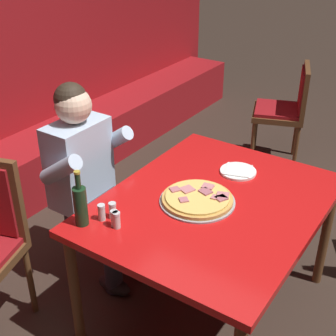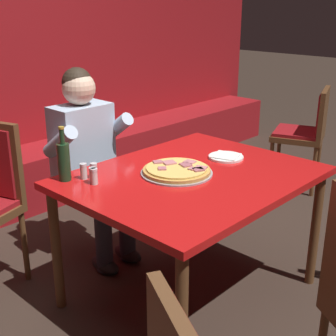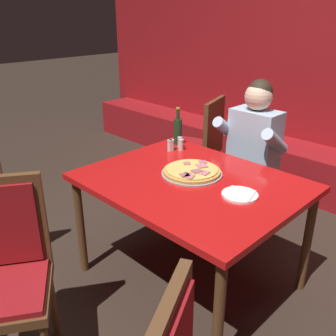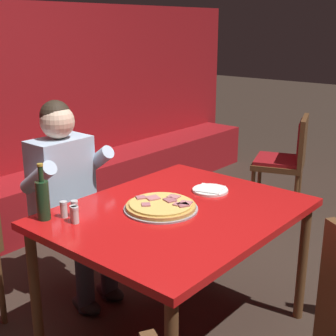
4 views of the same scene
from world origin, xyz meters
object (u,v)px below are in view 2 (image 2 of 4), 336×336
Objects in this scene: beer_bottle at (64,160)px; shaker_black_pepper at (93,176)px; pizza at (177,171)px; shaker_oregano at (94,177)px; dining_chair_near_left at (307,129)px; shaker_red_pepper_flakes at (94,171)px; diner_seated_blue_shirt at (91,158)px; main_dining_table at (192,187)px; shaker_parmesan at (84,172)px; plate_white_paper at (226,157)px.

beer_bottle is 0.18m from shaker_black_pepper.
shaker_oregano reaches higher than pizza.
shaker_black_pepper is 0.09× the size of dining_chair_near_left.
diner_seated_blue_shirt is at bearing 54.40° from shaker_red_pepper_flakes.
beer_bottle is at bearing 117.45° from shaker_black_pepper.
main_dining_table is at bearing -39.79° from shaker_red_pepper_flakes.
beer_bottle is at bearing -141.54° from diner_seated_blue_shirt.
shaker_red_pepper_flakes is (-0.36, 0.27, 0.02)m from pizza.
plate_white_paper is at bearing -23.37° from shaker_parmesan.
beer_bottle is at bearing 143.10° from shaker_red_pepper_flakes.
shaker_parmesan is 0.05m from shaker_red_pepper_flakes.
shaker_parmesan is 0.09m from shaker_black_pepper.
shaker_parmesan is (-0.80, 0.34, 0.03)m from plate_white_paper.
shaker_oregano is (-0.41, 0.21, 0.02)m from pizza.
shaker_oregano is 0.02m from shaker_black_pepper.
main_dining_table is at bearing -170.04° from dining_chair_near_left.
beer_bottle is 0.58m from diner_seated_blue_shirt.
dining_chair_near_left is at bearing 1.48° from shaker_black_pepper.
main_dining_table is 0.13m from pizza.
pizza is at bearing -37.76° from shaker_parmesan.
pizza is 1.88× the size of plate_white_paper.
beer_bottle is 3.40× the size of shaker_red_pepper_flakes.
pizza is 0.46m from shaker_black_pepper.
shaker_oregano is (-0.81, 0.24, 0.03)m from plate_white_paper.
plate_white_paper is 2.44× the size of shaker_oregano.
plate_white_paper is 0.16× the size of diner_seated_blue_shirt.
shaker_black_pepper is (-0.01, -0.09, 0.00)m from shaker_parmesan.
shaker_red_pepper_flakes is 1.00× the size of shaker_oregano.
shaker_black_pepper is at bearing 162.09° from plate_white_paper.
beer_bottle reaches higher than shaker_black_pepper.
dining_chair_near_left is (2.42, 0.01, -0.25)m from shaker_red_pepper_flakes.
diner_seated_blue_shirt reaches higher than shaker_red_pepper_flakes.
shaker_black_pepper is 0.61m from diner_seated_blue_shirt.
diner_seated_blue_shirt is at bearing 38.46° from beer_bottle.
pizza reaches higher than plate_white_paper.
shaker_red_pepper_flakes is at bearing -36.90° from beer_bottle.
pizza is 0.31× the size of diner_seated_blue_shirt.
shaker_red_pepper_flakes reaches higher than plate_white_paper.
dining_chair_near_left is (2.54, -0.08, -0.32)m from beer_bottle.
diner_seated_blue_shirt is (-0.04, 0.71, -0.08)m from pizza.
beer_bottle reaches higher than dining_chair_near_left.
shaker_red_pepper_flakes and shaker_black_pepper have the same top height.
shaker_red_pepper_flakes is at bearing 142.33° from pizza.
shaker_oregano and shaker_black_pepper have the same top height.
beer_bottle is 3.40× the size of shaker_oregano.
shaker_black_pepper reaches higher than pizza.
diner_seated_blue_shirt is (-0.10, 0.78, 0.01)m from main_dining_table.
beer_bottle is 0.31× the size of dining_chair_near_left.
plate_white_paper is 2.44× the size of shaker_red_pepper_flakes.
dining_chair_near_left reaches higher than main_dining_table.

